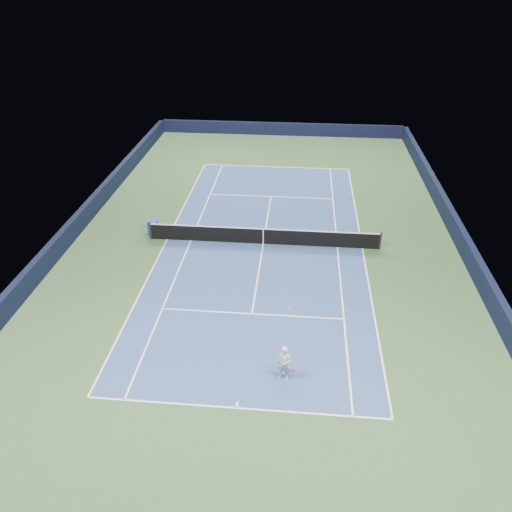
{
  "coord_description": "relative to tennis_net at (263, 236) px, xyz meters",
  "views": [
    {
      "loc": [
        1.85,
        -24.17,
        13.86
      ],
      "look_at": [
        -0.13,
        -3.0,
        1.0
      ],
      "focal_mm": 35.0,
      "sensor_mm": 36.0,
      "label": 1
    }
  ],
  "objects": [
    {
      "name": "service_line_far",
      "position": [
        0.0,
        6.4,
        -0.5
      ],
      "size": [
        8.23,
        0.08,
        0.0
      ],
      "primitive_type": "cube",
      "color": "white",
      "rests_on": "ground"
    },
    {
      "name": "baseline_far",
      "position": [
        0.0,
        11.88,
        -0.5
      ],
      "size": [
        10.97,
        0.08,
        0.0
      ],
      "primitive_type": "cube",
      "color": "white",
      "rests_on": "ground"
    },
    {
      "name": "service_line_near",
      "position": [
        0.0,
        -6.4,
        -0.5
      ],
      "size": [
        8.23,
        0.08,
        0.0
      ],
      "primitive_type": "cube",
      "color": "white",
      "rests_on": "ground"
    },
    {
      "name": "sideline_singles_right",
      "position": [
        4.12,
        0.0,
        -0.5
      ],
      "size": [
        0.08,
        23.77,
        0.0
      ],
      "primitive_type": "cube",
      "color": "white",
      "rests_on": "ground"
    },
    {
      "name": "sideline_doubles_right",
      "position": [
        5.49,
        0.0,
        -0.5
      ],
      "size": [
        0.08,
        23.77,
        0.0
      ],
      "primitive_type": "cube",
      "color": "white",
      "rests_on": "ground"
    },
    {
      "name": "court_surface",
      "position": [
        0.0,
        0.0,
        -0.5
      ],
      "size": [
        10.97,
        23.77,
        0.01
      ],
      "primitive_type": "cube",
      "color": "navy",
      "rests_on": "ground"
    },
    {
      "name": "center_service_line",
      "position": [
        0.0,
        0.0,
        -0.5
      ],
      "size": [
        0.08,
        12.8,
        0.0
      ],
      "primitive_type": "cube",
      "color": "white",
      "rests_on": "ground"
    },
    {
      "name": "wall_right",
      "position": [
        10.82,
        0.0,
        0.05
      ],
      "size": [
        0.35,
        40.0,
        1.1
      ],
      "primitive_type": "cube",
      "color": "black",
      "rests_on": "ground"
    },
    {
      "name": "center_mark_far",
      "position": [
        0.0,
        11.73,
        -0.5
      ],
      "size": [
        0.08,
        0.3,
        0.0
      ],
      "primitive_type": "cube",
      "color": "white",
      "rests_on": "ground"
    },
    {
      "name": "sideline_doubles_left",
      "position": [
        -5.49,
        0.0,
        -0.5
      ],
      "size": [
        0.08,
        23.77,
        0.0
      ],
      "primitive_type": "cube",
      "color": "white",
      "rests_on": "ground"
    },
    {
      "name": "sponsor_cube",
      "position": [
        -6.4,
        0.51,
        -0.06
      ],
      "size": [
        0.6,
        0.54,
        0.89
      ],
      "color": "#1C3CAD",
      "rests_on": "ground"
    },
    {
      "name": "center_mark_near",
      "position": [
        0.0,
        -11.73,
        -0.5
      ],
      "size": [
        0.08,
        0.3,
        0.0
      ],
      "primitive_type": "cube",
      "color": "white",
      "rests_on": "ground"
    },
    {
      "name": "sideline_singles_left",
      "position": [
        -4.12,
        0.0,
        -0.5
      ],
      "size": [
        0.08,
        23.77,
        0.0
      ],
      "primitive_type": "cube",
      "color": "white",
      "rests_on": "ground"
    },
    {
      "name": "wall_far",
      "position": [
        0.0,
        19.82,
        0.05
      ],
      "size": [
        22.0,
        0.35,
        1.1
      ],
      "primitive_type": "cube",
      "color": "black",
      "rests_on": "ground"
    },
    {
      "name": "ground",
      "position": [
        0.0,
        0.0,
        -0.5
      ],
      "size": [
        40.0,
        40.0,
        0.0
      ],
      "primitive_type": "plane",
      "color": "#2F4B29",
      "rests_on": "ground"
    },
    {
      "name": "tennis_net",
      "position": [
        0.0,
        0.0,
        0.0
      ],
      "size": [
        12.9,
        0.1,
        1.07
      ],
      "color": "black",
      "rests_on": "ground"
    },
    {
      "name": "tennis_player",
      "position": [
        1.62,
        -10.24,
        0.25
      ],
      "size": [
        0.76,
        1.27,
        2.62
      ],
      "color": "silver",
      "rests_on": "ground"
    },
    {
      "name": "wall_left",
      "position": [
        -10.82,
        0.0,
        0.05
      ],
      "size": [
        0.35,
        40.0,
        1.1
      ],
      "primitive_type": "cube",
      "color": "black",
      "rests_on": "ground"
    },
    {
      "name": "baseline_near",
      "position": [
        0.0,
        -11.88,
        -0.5
      ],
      "size": [
        10.97,
        0.08,
        0.0
      ],
      "primitive_type": "cube",
      "color": "white",
      "rests_on": "ground"
    }
  ]
}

